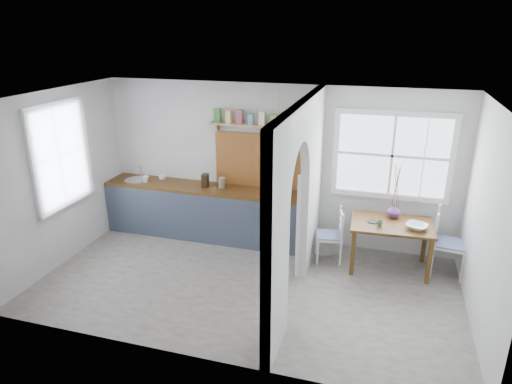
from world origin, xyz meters
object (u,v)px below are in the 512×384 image
(dining_table, at_px, (390,246))
(kettle, at_px, (274,187))
(vase, at_px, (394,211))
(chair_right, at_px, (450,243))
(chair_left, at_px, (329,235))

(dining_table, height_order, kettle, kettle)
(kettle, bearing_deg, dining_table, -16.22)
(vase, bearing_deg, kettle, 178.75)
(kettle, bearing_deg, chair_right, -12.10)
(kettle, xyz_separation_m, vase, (1.85, -0.04, -0.18))
(dining_table, xyz_separation_m, vase, (0.01, 0.22, 0.47))
(chair_left, bearing_deg, kettle, -117.43)
(kettle, bearing_deg, chair_left, -23.85)
(chair_left, distance_m, kettle, 1.15)
(chair_right, bearing_deg, vase, 87.30)
(chair_left, bearing_deg, chair_right, 80.95)
(chair_right, xyz_separation_m, vase, (-0.81, 0.15, 0.35))
(chair_right, bearing_deg, kettle, 93.61)
(chair_left, relative_size, chair_right, 0.85)
(dining_table, bearing_deg, vase, 85.49)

